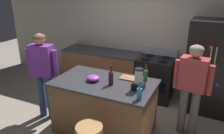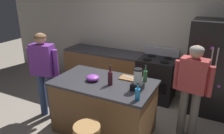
{
  "view_description": "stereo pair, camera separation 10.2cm",
  "coord_description": "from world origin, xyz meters",
  "px_view_note": "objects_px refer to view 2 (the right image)",
  "views": [
    {
      "loc": [
        1.49,
        -2.85,
        2.36
      ],
      "look_at": [
        0.0,
        0.3,
        1.07
      ],
      "focal_mm": 35.13,
      "sensor_mm": 36.0,
      "label": 1
    },
    {
      "loc": [
        1.58,
        -2.8,
        2.36
      ],
      "look_at": [
        0.0,
        0.3,
        1.07
      ],
      "focal_mm": 35.13,
      "sensor_mm": 36.0,
      "label": 2
    }
  ],
  "objects_px": {
    "bottle_soda": "(138,94)",
    "cutting_board": "(129,78)",
    "kitchen_island": "(104,106)",
    "mixing_bowl": "(93,78)",
    "stove_range": "(156,79)",
    "bottle_olive_oil": "(145,76)",
    "person_by_island_left": "(44,68)",
    "chef_knife": "(130,78)",
    "person_by_sink_right": "(192,84)",
    "blender_appliance": "(138,81)",
    "refrigerator": "(213,68)",
    "bottle_wine": "(110,78)"
  },
  "relations": [
    {
      "from": "stove_range",
      "to": "bottle_soda",
      "type": "relative_size",
      "value": 4.28
    },
    {
      "from": "bottle_soda",
      "to": "cutting_board",
      "type": "bearing_deg",
      "value": 121.6
    },
    {
      "from": "person_by_sink_right",
      "to": "bottle_soda",
      "type": "xyz_separation_m",
      "value": [
        -0.59,
        -0.81,
        0.07
      ]
    },
    {
      "from": "kitchen_island",
      "to": "mixing_bowl",
      "type": "bearing_deg",
      "value": -164.99
    },
    {
      "from": "bottle_wine",
      "to": "chef_knife",
      "type": "distance_m",
      "value": 0.41
    },
    {
      "from": "chef_knife",
      "to": "refrigerator",
      "type": "bearing_deg",
      "value": 60.52
    },
    {
      "from": "stove_range",
      "to": "bottle_soda",
      "type": "distance_m",
      "value": 1.94
    },
    {
      "from": "refrigerator",
      "to": "bottle_soda",
      "type": "height_order",
      "value": "refrigerator"
    },
    {
      "from": "person_by_island_left",
      "to": "chef_knife",
      "type": "distance_m",
      "value": 1.57
    },
    {
      "from": "bottle_soda",
      "to": "mixing_bowl",
      "type": "relative_size",
      "value": 1.2
    },
    {
      "from": "cutting_board",
      "to": "chef_knife",
      "type": "bearing_deg",
      "value": 0.0
    },
    {
      "from": "person_by_island_left",
      "to": "stove_range",
      "type": "bearing_deg",
      "value": 44.26
    },
    {
      "from": "person_by_island_left",
      "to": "bottle_soda",
      "type": "distance_m",
      "value": 1.9
    },
    {
      "from": "bottle_olive_oil",
      "to": "bottle_wine",
      "type": "bearing_deg",
      "value": -140.86
    },
    {
      "from": "bottle_wine",
      "to": "bottle_soda",
      "type": "height_order",
      "value": "bottle_wine"
    },
    {
      "from": "kitchen_island",
      "to": "mixing_bowl",
      "type": "relative_size",
      "value": 7.63
    },
    {
      "from": "mixing_bowl",
      "to": "chef_knife",
      "type": "distance_m",
      "value": 0.62
    },
    {
      "from": "refrigerator",
      "to": "chef_knife",
      "type": "bearing_deg",
      "value": -134.3
    },
    {
      "from": "kitchen_island",
      "to": "bottle_soda",
      "type": "height_order",
      "value": "bottle_soda"
    },
    {
      "from": "person_by_sink_right",
      "to": "bottle_olive_oil",
      "type": "bearing_deg",
      "value": -165.09
    },
    {
      "from": "kitchen_island",
      "to": "chef_knife",
      "type": "relative_size",
      "value": 7.41
    },
    {
      "from": "kitchen_island",
      "to": "person_by_sink_right",
      "type": "distance_m",
      "value": 1.46
    },
    {
      "from": "chef_knife",
      "to": "person_by_island_left",
      "type": "bearing_deg",
      "value": -151.72
    },
    {
      "from": "mixing_bowl",
      "to": "chef_knife",
      "type": "relative_size",
      "value": 0.97
    },
    {
      "from": "person_by_sink_right",
      "to": "bottle_soda",
      "type": "height_order",
      "value": "person_by_sink_right"
    },
    {
      "from": "person_by_island_left",
      "to": "bottle_soda",
      "type": "bearing_deg",
      "value": -7.4
    },
    {
      "from": "blender_appliance",
      "to": "bottle_wine",
      "type": "distance_m",
      "value": 0.44
    },
    {
      "from": "stove_range",
      "to": "blender_appliance",
      "type": "relative_size",
      "value": 3.32
    },
    {
      "from": "bottle_wine",
      "to": "bottle_soda",
      "type": "relative_size",
      "value": 1.23
    },
    {
      "from": "person_by_island_left",
      "to": "chef_knife",
      "type": "xyz_separation_m",
      "value": [
        1.53,
        0.37,
        -0.04
      ]
    },
    {
      "from": "bottle_olive_oil",
      "to": "chef_knife",
      "type": "relative_size",
      "value": 1.25
    },
    {
      "from": "bottle_olive_oil",
      "to": "bottle_wine",
      "type": "relative_size",
      "value": 0.87
    },
    {
      "from": "person_by_island_left",
      "to": "person_by_sink_right",
      "type": "height_order",
      "value": "person_by_island_left"
    },
    {
      "from": "refrigerator",
      "to": "stove_range",
      "type": "height_order",
      "value": "refrigerator"
    },
    {
      "from": "refrigerator",
      "to": "person_by_sink_right",
      "type": "height_order",
      "value": "refrigerator"
    },
    {
      "from": "bottle_olive_oil",
      "to": "chef_knife",
      "type": "height_order",
      "value": "bottle_olive_oil"
    },
    {
      "from": "person_by_sink_right",
      "to": "cutting_board",
      "type": "xyz_separation_m",
      "value": [
        -0.97,
        -0.2,
        -0.01
      ]
    },
    {
      "from": "kitchen_island",
      "to": "person_by_island_left",
      "type": "relative_size",
      "value": 1.01
    },
    {
      "from": "person_by_island_left",
      "to": "bottle_olive_oil",
      "type": "distance_m",
      "value": 1.82
    },
    {
      "from": "refrigerator",
      "to": "bottle_wine",
      "type": "height_order",
      "value": "refrigerator"
    },
    {
      "from": "chef_knife",
      "to": "person_by_sink_right",
      "type": "bearing_deg",
      "value": 26.8
    },
    {
      "from": "bottle_soda",
      "to": "bottle_wine",
      "type": "bearing_deg",
      "value": 154.08
    },
    {
      "from": "chef_knife",
      "to": "mixing_bowl",
      "type": "bearing_deg",
      "value": -132.37
    },
    {
      "from": "mixing_bowl",
      "to": "chef_knife",
      "type": "bearing_deg",
      "value": 32.82
    },
    {
      "from": "refrigerator",
      "to": "person_by_island_left",
      "type": "relative_size",
      "value": 1.12
    },
    {
      "from": "refrigerator",
      "to": "cutting_board",
      "type": "xyz_separation_m",
      "value": [
        -1.2,
        -1.21,
        0.03
      ]
    },
    {
      "from": "person_by_sink_right",
      "to": "blender_appliance",
      "type": "height_order",
      "value": "person_by_sink_right"
    },
    {
      "from": "stove_range",
      "to": "bottle_olive_oil",
      "type": "relative_size",
      "value": 3.97
    },
    {
      "from": "refrigerator",
      "to": "mixing_bowl",
      "type": "bearing_deg",
      "value": -137.73
    },
    {
      "from": "bottle_soda",
      "to": "refrigerator",
      "type": "bearing_deg",
      "value": 65.61
    }
  ]
}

